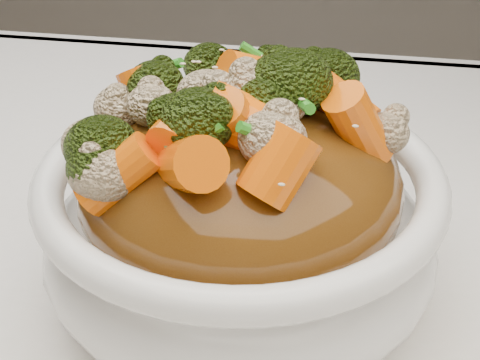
# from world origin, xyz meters

# --- Properties ---
(tablecloth) EXTENTS (1.20, 0.80, 0.04)m
(tablecloth) POSITION_xyz_m (0.00, 0.00, 0.73)
(tablecloth) COLOR white
(tablecloth) RESTS_ON dining_table
(bowl) EXTENTS (0.24, 0.24, 0.09)m
(bowl) POSITION_xyz_m (0.00, 0.03, 0.79)
(bowl) COLOR white
(bowl) RESTS_ON tablecloth
(sauce_base) EXTENTS (0.19, 0.19, 0.10)m
(sauce_base) POSITION_xyz_m (0.00, 0.03, 0.82)
(sauce_base) COLOR #57310E
(sauce_base) RESTS_ON bowl
(carrots) EXTENTS (0.19, 0.19, 0.05)m
(carrots) POSITION_xyz_m (0.00, 0.03, 0.89)
(carrots) COLOR orange
(carrots) RESTS_ON sauce_base
(broccoli) EXTENTS (0.19, 0.19, 0.05)m
(broccoli) POSITION_xyz_m (0.00, 0.03, 0.89)
(broccoli) COLOR black
(broccoli) RESTS_ON sauce_base
(cauliflower) EXTENTS (0.19, 0.19, 0.04)m
(cauliflower) POSITION_xyz_m (0.00, 0.03, 0.89)
(cauliflower) COLOR #C9B089
(cauliflower) RESTS_ON sauce_base
(scallions) EXTENTS (0.15, 0.15, 0.02)m
(scallions) POSITION_xyz_m (0.00, 0.03, 0.89)
(scallions) COLOR #2E8E20
(scallions) RESTS_ON sauce_base
(sesame_seeds) EXTENTS (0.17, 0.17, 0.01)m
(sesame_seeds) POSITION_xyz_m (0.00, 0.03, 0.89)
(sesame_seeds) COLOR beige
(sesame_seeds) RESTS_ON sauce_base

